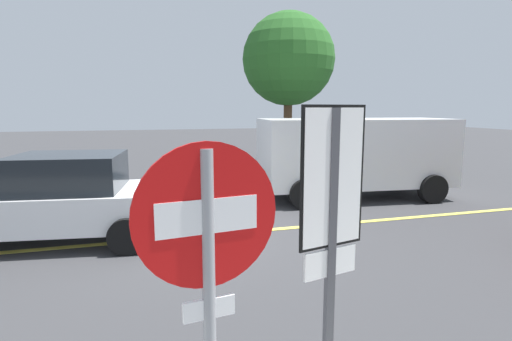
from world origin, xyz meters
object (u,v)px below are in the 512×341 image
object	(u,v)px
white_van	(354,153)
stop_sign	(209,283)
speed_limit_sign	(332,214)
tree_left_verge	(289,60)
car_white_approaching	(63,198)

from	to	relation	value
white_van	stop_sign	bearing A→B (deg)	-123.93
speed_limit_sign	white_van	world-z (taller)	speed_limit_sign
stop_sign	white_van	size ratio (longest dim) A/B	0.44
tree_left_verge	speed_limit_sign	bearing A→B (deg)	-108.90
stop_sign	tree_left_verge	distance (m)	13.90
car_white_approaching	stop_sign	bearing A→B (deg)	-73.63
car_white_approaching	speed_limit_sign	bearing A→B (deg)	-63.84
stop_sign	car_white_approaching	distance (m)	6.38
stop_sign	car_white_approaching	xyz separation A→B (m)	(-1.79, 6.08, -0.77)
car_white_approaching	tree_left_verge	size ratio (longest dim) A/B	0.68
stop_sign	car_white_approaching	size ratio (longest dim) A/B	0.57
stop_sign	tree_left_verge	bearing A→B (deg)	68.02
speed_limit_sign	car_white_approaching	distance (m)	6.28
speed_limit_sign	car_white_approaching	xyz separation A→B (m)	(-2.74, 5.57, -0.94)
white_van	car_white_approaching	xyz separation A→B (m)	(-7.12, -1.84, -0.44)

